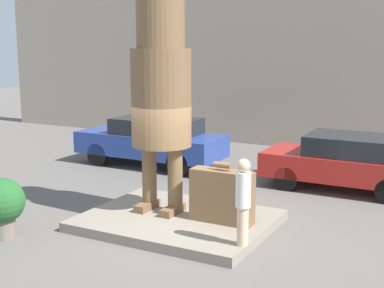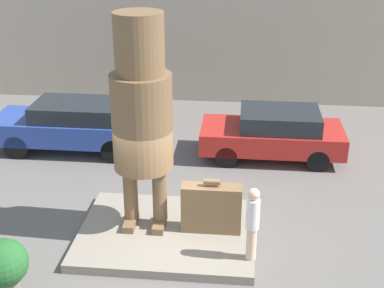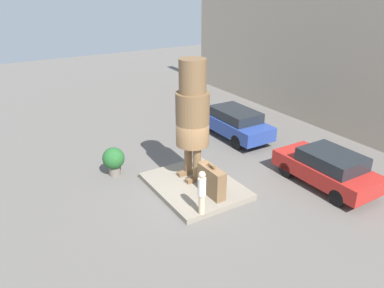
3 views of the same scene
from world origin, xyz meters
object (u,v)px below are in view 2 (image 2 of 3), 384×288
at_px(planter_pot, 4,265).
at_px(statue_figure, 142,108).
at_px(giant_suitcase, 211,208).
at_px(parked_car_blue, 74,124).
at_px(parked_car_red, 274,133).
at_px(tourist, 252,221).

bearing_deg(planter_pot, statue_figure, 48.15).
distance_m(statue_figure, planter_pot, 4.00).
distance_m(giant_suitcase, parked_car_blue, 6.21).
bearing_deg(planter_pot, parked_car_blue, 96.45).
relative_size(statue_figure, parked_car_red, 1.15).
xyz_separation_m(tourist, planter_pot, (-4.54, -1.37, -0.38)).
distance_m(parked_car_blue, parked_car_red, 5.94).
relative_size(parked_car_blue, planter_pot, 3.87).
relative_size(statue_figure, tourist, 2.94).
distance_m(statue_figure, tourist, 3.20).
distance_m(tourist, parked_car_red, 5.45).
xyz_separation_m(statue_figure, planter_pot, (-2.20, -2.45, -2.27)).
bearing_deg(giant_suitcase, parked_car_blue, 135.53).
height_order(statue_figure, planter_pot, statue_figure).
bearing_deg(giant_suitcase, statue_figure, 176.20).
relative_size(giant_suitcase, parked_car_red, 0.32).
bearing_deg(statue_figure, parked_car_blue, 124.80).
xyz_separation_m(giant_suitcase, planter_pot, (-3.67, -2.35, -0.06)).
xyz_separation_m(giant_suitcase, tourist, (0.87, -0.99, 0.33)).
distance_m(tourist, parked_car_blue, 7.52).
relative_size(giant_suitcase, parked_car_blue, 0.28).
relative_size(giant_suitcase, planter_pot, 1.08).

